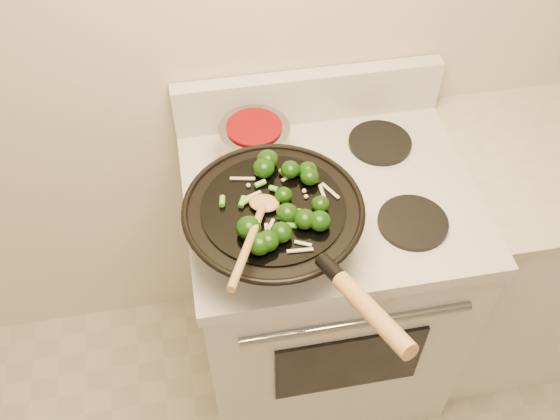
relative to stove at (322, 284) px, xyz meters
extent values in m
cube|color=silver|center=(0.00, 0.00, -0.03)|extent=(0.76, 0.64, 0.88)
cube|color=silver|center=(0.00, 0.00, 0.43)|extent=(0.78, 0.66, 0.04)
cube|color=silver|center=(0.00, 0.30, 0.53)|extent=(0.78, 0.05, 0.16)
cylinder|color=gray|center=(0.00, -0.33, 0.31)|extent=(0.60, 0.02, 0.02)
cube|color=black|center=(0.00, -0.33, 0.08)|extent=(0.42, 0.01, 0.28)
cylinder|color=black|center=(-0.18, -0.15, 0.46)|extent=(0.18, 0.18, 0.01)
cylinder|color=black|center=(0.18, -0.15, 0.46)|extent=(0.18, 0.18, 0.01)
cylinder|color=black|center=(-0.18, 0.15, 0.46)|extent=(0.18, 0.18, 0.01)
cylinder|color=black|center=(0.18, 0.15, 0.46)|extent=(0.18, 0.18, 0.01)
cube|color=white|center=(0.75, 0.03, -0.03)|extent=(0.82, 0.60, 0.88)
torus|color=black|center=(-0.18, -0.15, 0.59)|extent=(0.43, 0.43, 0.02)
cylinder|color=black|center=(-0.18, -0.15, 0.59)|extent=(0.34, 0.34, 0.01)
cylinder|color=black|center=(-0.10, -0.38, 0.64)|extent=(0.06, 0.08, 0.05)
cylinder|color=#B38146|center=(-0.05, -0.52, 0.67)|extent=(0.11, 0.22, 0.09)
ellipsoid|color=black|center=(-0.08, -0.07, 0.61)|extent=(0.05, 0.05, 0.04)
cylinder|color=#437D2D|center=(-0.07, -0.07, 0.60)|extent=(0.02, 0.02, 0.02)
ellipsoid|color=black|center=(-0.17, -0.02, 0.61)|extent=(0.05, 0.05, 0.05)
ellipsoid|color=black|center=(-0.12, -0.22, 0.61)|extent=(0.05, 0.05, 0.04)
ellipsoid|color=black|center=(-0.23, -0.27, 0.61)|extent=(0.05, 0.05, 0.05)
cylinder|color=#437D2D|center=(-0.22, -0.27, 0.60)|extent=(0.02, 0.02, 0.02)
ellipsoid|color=black|center=(-0.08, -0.18, 0.61)|extent=(0.04, 0.04, 0.04)
ellipsoid|color=black|center=(-0.15, -0.14, 0.61)|extent=(0.04, 0.04, 0.04)
ellipsoid|color=black|center=(-0.09, -0.23, 0.61)|extent=(0.05, 0.05, 0.04)
cylinder|color=#437D2D|center=(-0.07, -0.23, 0.60)|extent=(0.02, 0.02, 0.02)
ellipsoid|color=black|center=(-0.18, -0.05, 0.61)|extent=(0.05, 0.05, 0.05)
ellipsoid|color=black|center=(-0.16, -0.20, 0.61)|extent=(0.05, 0.05, 0.04)
ellipsoid|color=black|center=(-0.08, -0.09, 0.61)|extent=(0.05, 0.05, 0.04)
cylinder|color=#437D2D|center=(-0.07, -0.09, 0.60)|extent=(0.02, 0.02, 0.02)
ellipsoid|color=black|center=(-0.21, -0.27, 0.61)|extent=(0.05, 0.05, 0.04)
ellipsoid|color=black|center=(-0.18, -0.25, 0.61)|extent=(0.05, 0.05, 0.04)
ellipsoid|color=black|center=(-0.12, -0.06, 0.61)|extent=(0.05, 0.05, 0.04)
cylinder|color=#437D2D|center=(-0.11, -0.06, 0.60)|extent=(0.02, 0.02, 0.02)
ellipsoid|color=black|center=(-0.25, -0.22, 0.61)|extent=(0.06, 0.06, 0.05)
cube|color=beige|center=(-0.06, -0.14, 0.59)|extent=(0.01, 0.06, 0.00)
cube|color=beige|center=(-0.21, -0.23, 0.59)|extent=(0.01, 0.06, 0.00)
cube|color=beige|center=(-0.20, -0.21, 0.59)|extent=(0.03, 0.04, 0.00)
cube|color=beige|center=(-0.24, -0.05, 0.59)|extent=(0.06, 0.02, 0.00)
cube|color=beige|center=(-0.13, -0.27, 0.59)|extent=(0.04, 0.02, 0.00)
cube|color=beige|center=(-0.22, -0.18, 0.59)|extent=(0.03, 0.06, 0.00)
cube|color=beige|center=(-0.14, -0.29, 0.59)|extent=(0.06, 0.01, 0.00)
cube|color=beige|center=(-0.19, -0.25, 0.59)|extent=(0.04, 0.05, 0.00)
cube|color=beige|center=(-0.04, -0.13, 0.59)|extent=(0.04, 0.06, 0.00)
cube|color=beige|center=(-0.12, -0.06, 0.59)|extent=(0.06, 0.04, 0.00)
cube|color=beige|center=(-0.23, -0.11, 0.59)|extent=(0.05, 0.02, 0.00)
cylinder|color=#60AD38|center=(-0.13, -0.19, 0.60)|extent=(0.03, 0.03, 0.02)
cylinder|color=#60AD38|center=(-0.25, -0.13, 0.60)|extent=(0.03, 0.01, 0.02)
cylinder|color=#60AD38|center=(-0.20, -0.08, 0.60)|extent=(0.03, 0.02, 0.02)
cylinder|color=#60AD38|center=(-0.17, -0.10, 0.60)|extent=(0.03, 0.02, 0.02)
cylinder|color=#60AD38|center=(-0.29, -0.12, 0.60)|extent=(0.03, 0.02, 0.02)
cylinder|color=#60AD38|center=(-0.14, -0.06, 0.60)|extent=(0.03, 0.03, 0.02)
cylinder|color=#60AD38|center=(-0.15, -0.22, 0.60)|extent=(0.02, 0.03, 0.02)
cylinder|color=#60AD38|center=(-0.24, -0.13, 0.60)|extent=(0.02, 0.01, 0.01)
sphere|color=beige|center=(-0.10, -0.12, 0.60)|extent=(0.01, 0.01, 0.01)
sphere|color=beige|center=(-0.23, -0.08, 0.60)|extent=(0.01, 0.01, 0.01)
sphere|color=beige|center=(-0.15, -0.13, 0.60)|extent=(0.01, 0.01, 0.01)
sphere|color=beige|center=(-0.10, -0.14, 0.60)|extent=(0.01, 0.01, 0.01)
ellipsoid|color=#B38146|center=(-0.20, -0.15, 0.60)|extent=(0.09, 0.08, 0.02)
cylinder|color=#B38146|center=(-0.26, -0.28, 0.64)|extent=(0.12, 0.28, 0.09)
cylinder|color=gray|center=(-0.18, 0.15, 0.52)|extent=(0.19, 0.19, 0.11)
cylinder|color=#6A0508|center=(-0.18, 0.15, 0.57)|extent=(0.15, 0.15, 0.01)
cylinder|color=black|center=(-0.21, -0.01, 0.56)|extent=(0.04, 0.12, 0.02)
camera|label=1|loc=(-0.33, -1.09, 1.68)|focal=40.00mm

